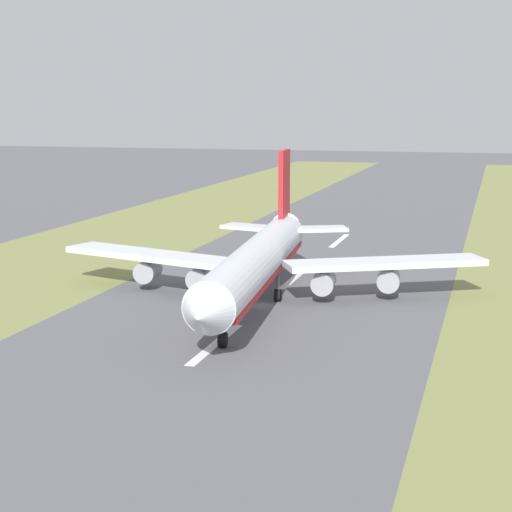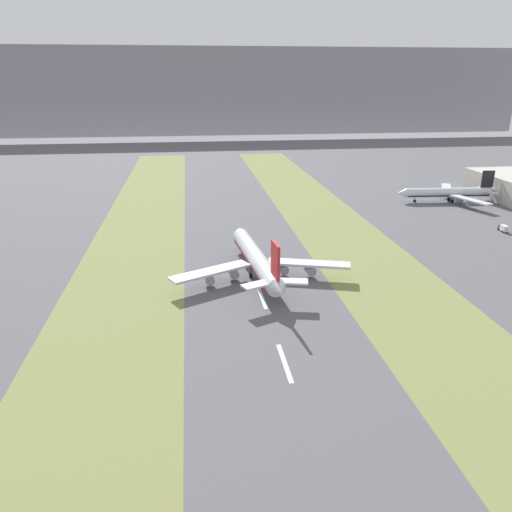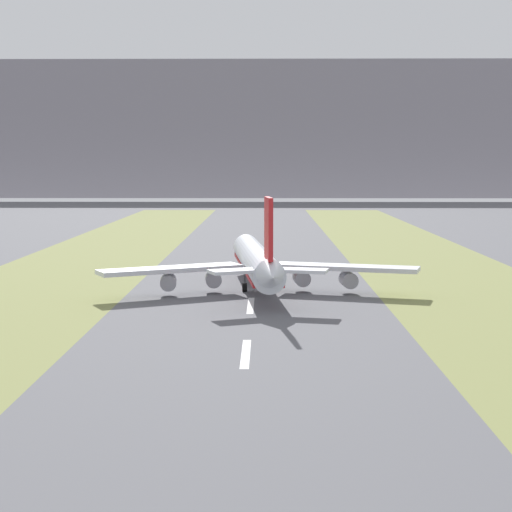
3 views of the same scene
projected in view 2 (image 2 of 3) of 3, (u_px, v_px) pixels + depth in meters
The scene contains 10 objects.
ground_plane at pixel (254, 274), 180.54m from camera, with size 800.00×800.00×0.00m, color #56565B.
grass_median_west at pixel (127, 281), 174.94m from camera, with size 40.00×600.00×0.01m, color olive.
grass_median_east at pixel (373, 268), 186.14m from camera, with size 40.00×600.00×0.01m, color olive.
centreline_dash_near at pixel (285, 363), 124.72m from camera, with size 1.20×18.00×0.01m, color silver.
centreline_dash_mid at pixel (262, 297), 162.03m from camera, with size 1.20×18.00×0.01m, color silver.
centreline_dash_far at pixel (248, 256), 199.35m from camera, with size 1.20×18.00×0.01m, color silver.
airplane_main_jet at pixel (257, 260), 177.01m from camera, with size 63.84×67.22×20.20m.
airplane_parked_apron at pixel (450, 193), 284.39m from camera, with size 58.65×55.84×17.63m.
service_truck at pixel (503, 228), 230.18m from camera, with size 3.08×6.20×3.10m.
mountain_ridge at pixel (203, 91), 648.44m from camera, with size 800.00×120.00×101.83m, color gray.
Camera 2 is at (-21.45, -166.29, 67.30)m, focal length 35.00 mm.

